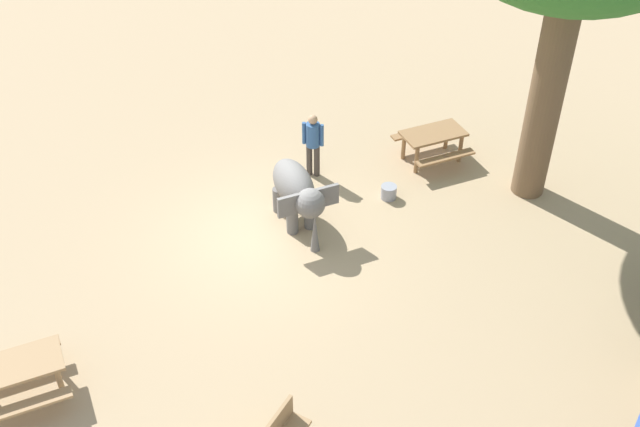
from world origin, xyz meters
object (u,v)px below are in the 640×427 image
Objects in this scene: person_handler at (313,141)px; picnic_table_near at (433,139)px; elephant at (297,191)px; picnic_table_far at (18,373)px; feed_bucket at (389,192)px.

picnic_table_near is (-2.10, 2.04, -0.36)m from person_handler.
elephant is 0.93× the size of picnic_table_far.
elephant is 5.29× the size of feed_bucket.
person_handler is at bearing 146.60° from elephant.
feed_bucket is at bearing 91.25° from elephant.
person_handler is 0.79× the size of picnic_table_far.
elephant is at bearing 3.80° from person_handler.
person_handler is at bearing -10.93° from picnic_table_near.
feed_bucket is at bearing 75.46° from person_handler.
picnic_table_far is at bearing 19.56° from picnic_table_near.
person_handler is 2.10m from feed_bucket.
person_handler is at bearing -84.59° from feed_bucket.
picnic_table_near is at bearing 104.39° from elephant.
picnic_table_near and picnic_table_far have the same top height.
picnic_table_far is (10.21, -2.49, 0.00)m from picnic_table_near.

